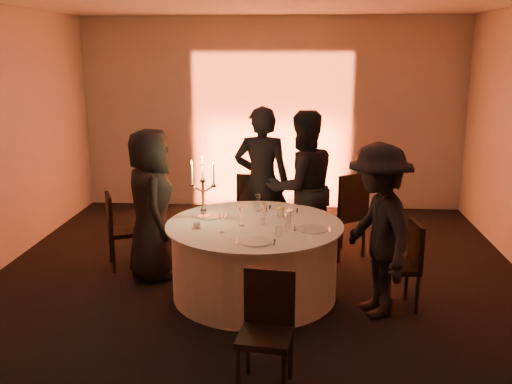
# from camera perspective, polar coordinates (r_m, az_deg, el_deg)

# --- Properties ---
(floor) EXTENTS (7.00, 7.00, 0.00)m
(floor) POSITION_cam_1_polar(r_m,az_deg,el_deg) (6.05, -0.15, -10.16)
(floor) COLOR black
(floor) RESTS_ON ground
(wall_back) EXTENTS (7.00, 0.00, 7.00)m
(wall_back) POSITION_cam_1_polar(r_m,az_deg,el_deg) (9.07, 1.59, 7.78)
(wall_back) COLOR beige
(wall_back) RESTS_ON floor
(wall_front) EXTENTS (7.00, 0.00, 7.00)m
(wall_front) POSITION_cam_1_polar(r_m,az_deg,el_deg) (2.27, -7.22, -11.44)
(wall_front) COLOR beige
(wall_front) RESTS_ON floor
(uplighter_fixture) EXTENTS (0.25, 0.12, 0.10)m
(uplighter_fixture) POSITION_cam_1_polar(r_m,az_deg,el_deg) (9.04, 1.44, -1.60)
(uplighter_fixture) COLOR black
(uplighter_fixture) RESTS_ON floor
(banquet_table) EXTENTS (1.80, 1.80, 0.77)m
(banquet_table) POSITION_cam_1_polar(r_m,az_deg,el_deg) (5.90, -0.15, -6.75)
(banquet_table) COLOR black
(banquet_table) RESTS_ON floor
(chair_left) EXTENTS (0.51, 0.51, 0.88)m
(chair_left) POSITION_cam_1_polar(r_m,az_deg,el_deg) (6.80, -13.55, -3.35)
(chair_left) COLOR black
(chair_left) RESTS_ON floor
(chair_back_left) EXTENTS (0.45, 0.45, 0.96)m
(chair_back_left) POSITION_cam_1_polar(r_m,az_deg,el_deg) (7.35, -0.16, -1.26)
(chair_back_left) COLOR black
(chair_back_left) RESTS_ON floor
(chair_back_right) EXTENTS (0.66, 0.66, 1.07)m
(chair_back_right) POSITION_cam_1_polar(r_m,az_deg,el_deg) (6.97, 9.02, -1.75)
(chair_back_right) COLOR black
(chair_back_right) RESTS_ON floor
(chair_right) EXTENTS (0.43, 0.43, 0.87)m
(chair_right) POSITION_cam_1_polar(r_m,az_deg,el_deg) (5.78, 14.62, -6.64)
(chair_right) COLOR black
(chair_right) RESTS_ON floor
(chair_front) EXTENTS (0.43, 0.43, 0.89)m
(chair_front) POSITION_cam_1_polar(r_m,az_deg,el_deg) (4.35, 1.10, -13.00)
(chair_front) COLOR black
(chair_front) RESTS_ON floor
(guest_left) EXTENTS (0.78, 0.95, 1.67)m
(guest_left) POSITION_cam_1_polar(r_m,az_deg,el_deg) (6.36, -10.48, -1.21)
(guest_left) COLOR black
(guest_left) RESTS_ON floor
(guest_back_left) EXTENTS (0.67, 0.45, 1.84)m
(guest_back_left) POSITION_cam_1_polar(r_m,az_deg,el_deg) (6.94, 0.58, 1.04)
(guest_back_left) COLOR black
(guest_back_left) RESTS_ON floor
(guest_back_right) EXTENTS (1.10, 1.00, 1.82)m
(guest_back_right) POSITION_cam_1_polar(r_m,az_deg,el_deg) (6.70, 4.63, 0.42)
(guest_back_right) COLOR black
(guest_back_right) RESTS_ON floor
(guest_right) EXTENTS (0.89, 1.20, 1.66)m
(guest_right) POSITION_cam_1_polar(r_m,az_deg,el_deg) (5.46, 12.07, -3.82)
(guest_right) COLOR black
(guest_right) RESTS_ON floor
(plate_left) EXTENTS (0.36, 0.29, 0.01)m
(plate_left) POSITION_cam_1_polar(r_m,az_deg,el_deg) (6.04, -4.70, -2.40)
(plate_left) COLOR white
(plate_left) RESTS_ON banquet_table
(plate_back_left) EXTENTS (0.36, 0.28, 0.01)m
(plate_back_left) POSITION_cam_1_polar(r_m,az_deg,el_deg) (6.37, -0.13, -1.49)
(plate_back_left) COLOR white
(plate_back_left) RESTS_ON banquet_table
(plate_back_right) EXTENTS (0.36, 0.25, 0.08)m
(plate_back_right) POSITION_cam_1_polar(r_m,az_deg,el_deg) (6.22, 2.57, -1.75)
(plate_back_right) COLOR white
(plate_back_right) RESTS_ON banquet_table
(plate_right) EXTENTS (0.36, 0.29, 0.01)m
(plate_right) POSITION_cam_1_polar(r_m,az_deg,el_deg) (5.61, 5.63, -3.71)
(plate_right) COLOR white
(plate_right) RESTS_ON banquet_table
(plate_front) EXTENTS (0.36, 0.29, 0.01)m
(plate_front) POSITION_cam_1_polar(r_m,az_deg,el_deg) (5.22, -0.03, -5.00)
(plate_front) COLOR white
(plate_front) RESTS_ON banquet_table
(coffee_cup) EXTENTS (0.11, 0.11, 0.07)m
(coffee_cup) POSITION_cam_1_polar(r_m,az_deg,el_deg) (5.65, -5.93, -3.32)
(coffee_cup) COLOR white
(coffee_cup) RESTS_ON banquet_table
(candelabra) EXTENTS (0.28, 0.13, 0.67)m
(candelabra) POSITION_cam_1_polar(r_m,az_deg,el_deg) (5.95, -5.30, -0.41)
(candelabra) COLOR silver
(candelabra) RESTS_ON banquet_table
(wine_glass_a) EXTENTS (0.07, 0.07, 0.19)m
(wine_glass_a) POSITION_cam_1_polar(r_m,az_deg,el_deg) (6.17, 0.21, -0.73)
(wine_glass_a) COLOR silver
(wine_glass_a) RESTS_ON banquet_table
(wine_glass_b) EXTENTS (0.07, 0.07, 0.19)m
(wine_glass_b) POSITION_cam_1_polar(r_m,az_deg,el_deg) (5.99, 3.48, -1.21)
(wine_glass_b) COLOR silver
(wine_glass_b) RESTS_ON banquet_table
(wine_glass_c) EXTENTS (0.07, 0.07, 0.19)m
(wine_glass_c) POSITION_cam_1_polar(r_m,az_deg,el_deg) (5.47, -3.46, -2.69)
(wine_glass_c) COLOR silver
(wine_glass_c) RESTS_ON banquet_table
(wine_glass_d) EXTENTS (0.07, 0.07, 0.19)m
(wine_glass_d) POSITION_cam_1_polar(r_m,az_deg,el_deg) (5.49, 2.97, -2.60)
(wine_glass_d) COLOR silver
(wine_glass_d) RESTS_ON banquet_table
(wine_glass_e) EXTENTS (0.07, 0.07, 0.19)m
(wine_glass_e) POSITION_cam_1_polar(r_m,az_deg,el_deg) (5.88, 0.68, -1.48)
(wine_glass_e) COLOR silver
(wine_glass_e) RESTS_ON banquet_table
(wine_glass_f) EXTENTS (0.07, 0.07, 0.19)m
(wine_glass_f) POSITION_cam_1_polar(r_m,az_deg,el_deg) (5.67, -1.44, -2.06)
(wine_glass_f) COLOR silver
(wine_glass_f) RESTS_ON banquet_table
(wine_glass_g) EXTENTS (0.07, 0.07, 0.19)m
(wine_glass_g) POSITION_cam_1_polar(r_m,az_deg,el_deg) (5.70, 0.83, -1.98)
(wine_glass_g) COLOR silver
(wine_glass_g) RESTS_ON banquet_table
(tumbler_a) EXTENTS (0.07, 0.07, 0.09)m
(tumbler_a) POSITION_cam_1_polar(r_m,az_deg,el_deg) (5.98, 2.44, -2.15)
(tumbler_a) COLOR silver
(tumbler_a) RESTS_ON banquet_table
(tumbler_b) EXTENTS (0.07, 0.07, 0.09)m
(tumbler_b) POSITION_cam_1_polar(r_m,az_deg,el_deg) (5.61, 3.23, -3.24)
(tumbler_b) COLOR silver
(tumbler_b) RESTS_ON banquet_table
(tumbler_c) EXTENTS (0.07, 0.07, 0.09)m
(tumbler_c) POSITION_cam_1_polar(r_m,az_deg,el_deg) (5.86, 3.21, -2.49)
(tumbler_c) COLOR silver
(tumbler_c) RESTS_ON banquet_table
(tumbler_d) EXTENTS (0.07, 0.07, 0.09)m
(tumbler_d) POSITION_cam_1_polar(r_m,az_deg,el_deg) (5.38, 2.28, -3.99)
(tumbler_d) COLOR silver
(tumbler_d) RESTS_ON banquet_table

